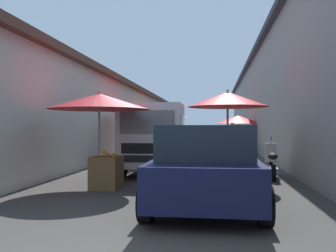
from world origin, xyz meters
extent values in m
plane|color=#3D3A38|center=(13.50, 0.00, 0.00)|extent=(90.00, 90.00, 0.00)
cube|color=beige|center=(15.75, 6.81, 1.75)|extent=(49.50, 7.00, 3.49)
cube|color=#4C3328|center=(15.75, 6.81, 3.61)|extent=(49.80, 7.50, 0.24)
cube|color=gray|center=(15.75, -6.81, 2.70)|extent=(49.50, 7.00, 5.41)
cube|color=#383D4C|center=(15.75, -6.81, 5.53)|extent=(49.80, 7.50, 0.24)
cylinder|color=#9E9EA3|center=(6.10, 1.66, 1.11)|extent=(0.06, 0.06, 2.23)
cone|color=red|center=(6.10, 1.66, 2.03)|extent=(2.42, 2.42, 0.38)
sphere|color=#9E9EA3|center=(6.10, 1.66, 2.27)|extent=(0.07, 0.07, 0.07)
cube|color=brown|center=(5.92, 1.42, 0.37)|extent=(0.77, 0.63, 0.74)
sphere|color=orange|center=(5.72, 1.20, 0.79)|extent=(0.09, 0.09, 0.09)
sphere|color=orange|center=(5.88, 1.24, 0.79)|extent=(0.09, 0.09, 0.09)
sphere|color=orange|center=(5.86, 1.37, 0.79)|extent=(0.09, 0.09, 0.09)
sphere|color=orange|center=(5.94, 1.49, 0.84)|extent=(0.09, 0.09, 0.09)
cylinder|color=#9E9EA3|center=(12.17, 1.90, 1.17)|extent=(0.06, 0.06, 2.35)
cone|color=red|center=(12.17, 1.90, 2.20)|extent=(2.51, 2.51, 0.30)
sphere|color=#9E9EA3|center=(12.17, 1.90, 2.39)|extent=(0.07, 0.07, 0.07)
cube|color=#9E7547|center=(12.06, 1.99, 0.37)|extent=(0.74, 0.59, 0.74)
sphere|color=orange|center=(12.21, 1.89, 0.84)|extent=(0.09, 0.09, 0.09)
sphere|color=orange|center=(11.94, 1.86, 0.78)|extent=(0.09, 0.09, 0.09)
sphere|color=orange|center=(11.88, 1.94, 0.78)|extent=(0.09, 0.09, 0.09)
sphere|color=orange|center=(12.03, 2.17, 0.78)|extent=(0.09, 0.09, 0.09)
sphere|color=orange|center=(12.26, 1.95, 0.78)|extent=(0.09, 0.09, 0.09)
cylinder|color=#9E9EA3|center=(7.36, -1.40, 1.18)|extent=(0.06, 0.06, 2.35)
cone|color=red|center=(7.36, -1.40, 2.15)|extent=(2.11, 2.11, 0.40)
sphere|color=#9E9EA3|center=(7.36, -1.40, 2.39)|extent=(0.07, 0.07, 0.07)
cube|color=#9E7547|center=(7.25, -1.35, 0.40)|extent=(0.87, 0.59, 0.80)
sphere|color=orange|center=(7.26, -1.47, 0.84)|extent=(0.09, 0.09, 0.09)
sphere|color=orange|center=(7.10, -1.40, 0.84)|extent=(0.09, 0.09, 0.09)
sphere|color=orange|center=(7.00, -1.45, 0.84)|extent=(0.09, 0.09, 0.09)
sphere|color=orange|center=(7.21, -1.32, 0.84)|extent=(0.09, 0.09, 0.09)
sphere|color=orange|center=(7.26, -1.20, 0.84)|extent=(0.09, 0.09, 0.09)
cylinder|color=#9E9EA3|center=(18.50, -2.39, 1.06)|extent=(0.06, 0.06, 2.12)
cone|color=red|center=(18.50, -2.39, 1.87)|extent=(2.72, 2.72, 0.50)
sphere|color=#9E9EA3|center=(18.50, -2.39, 2.16)|extent=(0.07, 0.07, 0.07)
cube|color=#9E7547|center=(18.35, -2.41, 0.40)|extent=(0.87, 0.61, 0.79)
sphere|color=orange|center=(18.29, -2.56, 0.84)|extent=(0.09, 0.09, 0.09)
sphere|color=orange|center=(18.62, -2.30, 0.84)|extent=(0.09, 0.09, 0.09)
sphere|color=orange|center=(18.33, -2.55, 0.84)|extent=(0.09, 0.09, 0.09)
sphere|color=orange|center=(18.15, -2.36, 0.84)|extent=(0.09, 0.09, 0.09)
sphere|color=orange|center=(18.55, -2.25, 0.89)|extent=(0.09, 0.09, 0.09)
sphere|color=orange|center=(18.54, -2.61, 0.84)|extent=(0.09, 0.09, 0.09)
cylinder|color=#9E9EA3|center=(18.15, 1.53, 1.16)|extent=(0.06, 0.06, 2.32)
cone|color=#D84C14|center=(18.15, 1.53, 2.12)|extent=(2.18, 2.18, 0.39)
sphere|color=#9E9EA3|center=(18.15, 1.53, 2.36)|extent=(0.07, 0.07, 0.07)
cube|color=olive|center=(18.00, 1.61, 0.39)|extent=(0.88, 0.60, 0.78)
sphere|color=orange|center=(18.15, 1.75, 0.83)|extent=(0.09, 0.09, 0.09)
sphere|color=orange|center=(17.79, 1.72, 0.83)|extent=(0.09, 0.09, 0.09)
sphere|color=orange|center=(18.14, 1.52, 0.88)|extent=(0.09, 0.09, 0.09)
sphere|color=orange|center=(18.22, 1.63, 0.83)|extent=(0.09, 0.09, 0.09)
cube|color=#0F1438|center=(4.49, -0.92, 0.57)|extent=(3.90, 1.72, 0.64)
cube|color=#19232D|center=(4.34, -0.92, 1.17)|extent=(2.34, 1.52, 0.56)
cube|color=black|center=(6.40, -0.92, 0.35)|extent=(0.10, 1.65, 0.20)
cube|color=silver|center=(6.42, -0.33, 0.63)|extent=(0.06, 0.24, 0.14)
cube|color=silver|center=(6.42, -1.50, 0.63)|extent=(0.06, 0.24, 0.14)
cylinder|color=black|center=(5.82, -0.06, 0.30)|extent=(0.60, 0.20, 0.60)
cylinder|color=black|center=(5.82, -1.78, 0.30)|extent=(0.60, 0.20, 0.60)
cylinder|color=black|center=(3.17, -0.06, 0.30)|extent=(0.60, 0.20, 0.60)
cylinder|color=black|center=(3.17, -1.78, 0.30)|extent=(0.60, 0.20, 0.60)
cube|color=black|center=(9.53, 0.73, 0.50)|extent=(4.82, 1.53, 0.36)
cube|color=silver|center=(7.90, 0.71, 1.38)|extent=(1.56, 1.77, 1.40)
cube|color=#19232D|center=(7.16, 0.70, 1.55)|extent=(0.08, 1.47, 0.63)
cube|color=#19232D|center=(7.90, 0.71, 1.55)|extent=(1.07, 1.79, 0.45)
cube|color=black|center=(7.15, 0.70, 0.86)|extent=(0.08, 1.40, 0.28)
cube|color=silver|center=(7.07, 0.70, 0.40)|extent=(0.14, 1.75, 0.18)
cube|color=gray|center=(10.36, -0.08, 0.93)|extent=(3.16, 0.10, 0.50)
cube|color=gray|center=(10.34, 1.56, 0.93)|extent=(3.16, 0.10, 0.50)
cube|color=gray|center=(11.90, 0.76, 0.93)|extent=(0.08, 1.65, 0.50)
cylinder|color=black|center=(7.91, -0.17, 0.36)|extent=(0.72, 0.23, 0.72)
cylinder|color=black|center=(7.89, 1.58, 0.36)|extent=(0.72, 0.23, 0.72)
cylinder|color=black|center=(10.98, -0.13, 0.36)|extent=(0.72, 0.23, 0.72)
cylinder|color=black|center=(10.96, 1.62, 0.36)|extent=(0.72, 0.23, 0.72)
cylinder|color=#665B4C|center=(15.71, 1.30, 0.41)|extent=(0.14, 0.14, 0.82)
cylinder|color=#665B4C|center=(15.75, 1.46, 0.41)|extent=(0.14, 0.14, 0.82)
cube|color=white|center=(15.73, 1.38, 1.12)|extent=(0.31, 0.51, 0.61)
sphere|color=tan|center=(15.73, 1.38, 1.54)|extent=(0.22, 0.22, 0.22)
cylinder|color=white|center=(15.66, 1.10, 1.16)|extent=(0.08, 0.08, 0.55)
cylinder|color=white|center=(15.79, 1.66, 1.16)|extent=(0.08, 0.08, 0.55)
cylinder|color=#665B4C|center=(15.98, -1.89, 0.41)|extent=(0.14, 0.14, 0.82)
cylinder|color=#665B4C|center=(15.83, -1.98, 0.41)|extent=(0.14, 0.14, 0.82)
cube|color=#4C8C59|center=(15.91, -1.93, 1.13)|extent=(0.51, 0.43, 0.62)
sphere|color=#A57A5B|center=(15.91, -1.93, 1.56)|extent=(0.23, 0.23, 0.23)
cylinder|color=#4C8C59|center=(16.15, -1.78, 1.16)|extent=(0.08, 0.08, 0.56)
cylinder|color=#4C8C59|center=(15.66, -2.09, 1.16)|extent=(0.08, 0.08, 0.56)
cylinder|color=black|center=(8.77, -2.71, 0.22)|extent=(0.45, 0.13, 0.44)
cylinder|color=black|center=(7.53, -2.59, 0.22)|extent=(0.45, 0.15, 0.44)
cube|color=silver|center=(8.10, -2.65, 0.27)|extent=(0.92, 0.36, 0.08)
ellipsoid|color=black|center=(7.80, -2.62, 0.64)|extent=(0.58, 0.31, 0.20)
cube|color=silver|center=(8.72, -2.70, 0.67)|extent=(0.17, 0.33, 0.56)
cylinder|color=silver|center=(8.66, -2.70, 0.77)|extent=(0.28, 0.08, 0.68)
cylinder|color=black|center=(8.58, -2.69, 1.12)|extent=(0.55, 0.09, 0.04)
camera|label=1|loc=(-2.00, -1.08, 1.41)|focal=37.72mm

